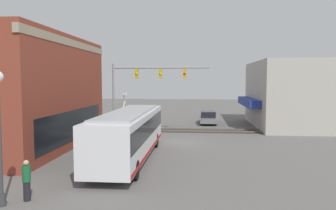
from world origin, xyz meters
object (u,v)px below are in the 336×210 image
at_px(parked_car_grey, 208,118).
at_px(pedestrian_by_lamp, 27,180).
at_px(city_bus, 130,133).
at_px(crossing_signal, 125,109).
at_px(pedestrian_at_crossing, 131,125).

distance_m(parked_car_grey, pedestrian_by_lamp, 26.18).
height_order(city_bus, pedestrian_by_lamp, city_bus).
relative_size(crossing_signal, parked_car_grey, 0.81).
bearing_deg(pedestrian_at_crossing, city_bus, -168.94).
distance_m(city_bus, pedestrian_by_lamp, 7.92).
height_order(city_bus, crossing_signal, crossing_signal).
bearing_deg(pedestrian_at_crossing, pedestrian_by_lamp, 177.38).
bearing_deg(city_bus, parked_car_grey, -17.16).
height_order(parked_car_grey, pedestrian_by_lamp, pedestrian_by_lamp).
bearing_deg(crossing_signal, pedestrian_by_lamp, 178.97).
xyz_separation_m(crossing_signal, pedestrian_at_crossing, (0.41, -0.49, -1.47)).
relative_size(parked_car_grey, pedestrian_at_crossing, 2.88).
bearing_deg(pedestrian_at_crossing, crossing_signal, 129.87).
relative_size(city_bus, parked_car_grey, 2.56).
height_order(parked_car_grey, pedestrian_at_crossing, pedestrian_at_crossing).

